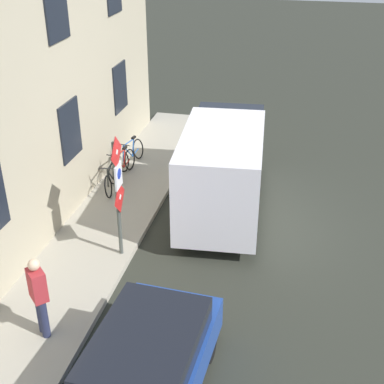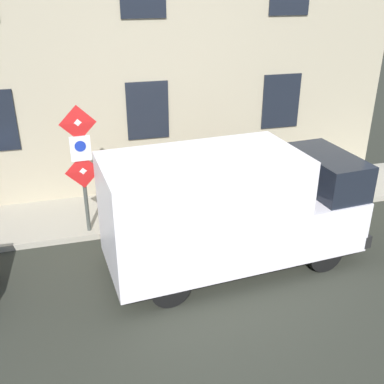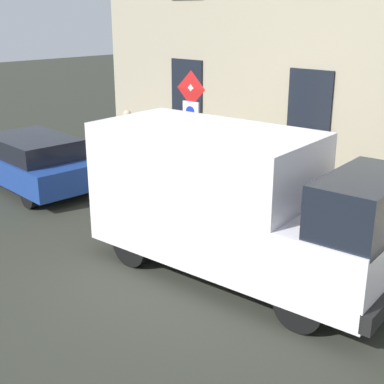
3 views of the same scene
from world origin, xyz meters
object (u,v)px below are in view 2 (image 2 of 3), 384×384
object	(u,v)px
bicycle_blue	(256,173)
bicycle_red	(228,177)
bicycle_black	(199,180)
delivery_van	(230,207)
sign_post_stacked	(82,158)

from	to	relation	value
bicycle_blue	bicycle_red	bearing A→B (deg)	8.06
bicycle_black	bicycle_red	bearing A→B (deg)	172.39
bicycle_red	bicycle_black	distance (m)	0.85
bicycle_blue	bicycle_red	size ratio (longest dim) A/B	1.00
delivery_van	bicycle_red	xyz separation A→B (m)	(3.30, -1.15, -0.82)
sign_post_stacked	bicycle_black	world-z (taller)	sign_post_stacked
bicycle_black	sign_post_stacked	bearing A→B (deg)	16.63
bicycle_red	bicycle_black	world-z (taller)	same
bicycle_blue	bicycle_red	distance (m)	0.85
delivery_van	bicycle_black	bearing A→B (deg)	80.22
sign_post_stacked	bicycle_black	distance (m)	3.67
sign_post_stacked	bicycle_red	world-z (taller)	sign_post_stacked
delivery_van	bicycle_blue	distance (m)	3.95
delivery_van	bicycle_black	xyz separation A→B (m)	(3.30, -0.30, -0.82)
bicycle_black	bicycle_blue	bearing A→B (deg)	172.33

